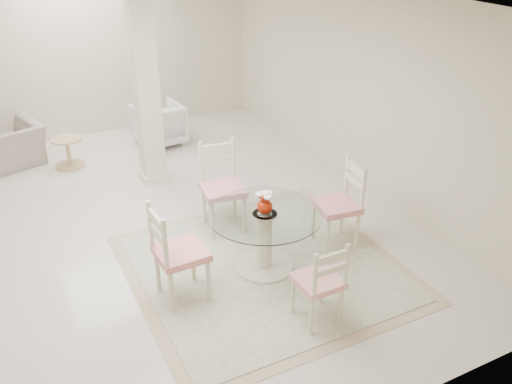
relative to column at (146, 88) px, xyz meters
name	(u,v)px	position (x,y,z in m)	size (l,w,h in m)	color
ground	(147,228)	(-0.50, -1.30, -1.35)	(7.00, 7.00, 0.00)	beige
room_shell	(131,81)	(-0.50, -1.30, 0.51)	(6.02, 7.02, 2.71)	beige
column	(146,88)	(0.00, 0.00, 0.00)	(0.30, 0.30, 2.70)	beige
area_rug	(264,268)	(0.40, -2.69, -1.34)	(2.80, 2.80, 0.02)	tan
dining_table	(264,241)	(0.40, -2.69, -1.00)	(1.21, 1.21, 0.70)	#F6E6CA
red_vase	(265,203)	(0.40, -2.69, -0.53)	(0.19, 0.18, 0.25)	#9D1904
dining_chair_east	(343,198)	(1.42, -2.64, -0.75)	(0.51, 0.51, 1.14)	#F3E5C8
dining_chair_north	(221,180)	(0.35, -1.67, -0.71)	(0.55, 0.55, 1.21)	beige
dining_chair_west	(173,247)	(-0.63, -2.76, -0.73)	(0.49, 0.49, 1.17)	beige
dining_chair_south	(322,278)	(0.46, -3.71, -0.83)	(0.40, 0.40, 1.00)	beige
recliner_taupe	(6,146)	(-1.84, 1.42, -1.03)	(1.00, 0.87, 0.65)	gray
armchair_white	(159,124)	(0.49, 1.22, -1.01)	(0.73, 0.75, 0.68)	silver
side_table	(69,153)	(-1.02, 0.98, -1.14)	(0.44, 0.44, 0.46)	tan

